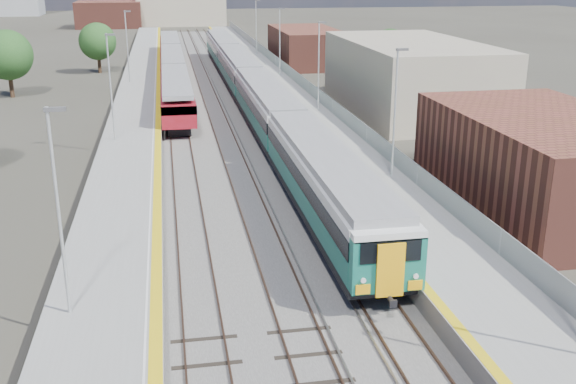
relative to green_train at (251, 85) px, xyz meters
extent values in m
plane|color=#47443A|center=(-1.50, 1.69, -2.29)|extent=(320.00, 320.00, 0.00)
cube|color=#565451|center=(-3.75, 4.19, -2.26)|extent=(10.50, 155.00, 0.06)
cube|color=#4C3323|center=(-0.72, 6.69, -2.18)|extent=(0.07, 160.00, 0.14)
cube|color=#4C3323|center=(0.72, 6.69, -2.18)|extent=(0.07, 160.00, 0.14)
cube|color=#4C3323|center=(-4.22, 6.69, -2.18)|extent=(0.07, 160.00, 0.14)
cube|color=#4C3323|center=(-2.78, 6.69, -2.18)|extent=(0.07, 160.00, 0.14)
cube|color=#4C3323|center=(-7.72, 6.69, -2.18)|extent=(0.07, 160.00, 0.14)
cube|color=#4C3323|center=(-6.28, 6.69, -2.18)|extent=(0.07, 160.00, 0.14)
cube|color=gray|center=(-1.05, 6.69, -2.19)|extent=(0.08, 160.00, 0.10)
cube|color=gray|center=(-2.45, 6.69, -2.19)|extent=(0.08, 160.00, 0.10)
cube|color=slate|center=(3.75, 4.19, -1.79)|extent=(4.70, 155.00, 1.00)
cube|color=gray|center=(3.75, 4.19, -1.29)|extent=(4.70, 155.00, 0.03)
cube|color=gold|center=(1.65, 4.19, -1.27)|extent=(0.40, 155.00, 0.01)
cube|color=gray|center=(5.95, 4.19, -0.69)|extent=(0.06, 155.00, 1.20)
cylinder|color=#9EA0A3|center=(5.10, -26.31, 2.48)|extent=(0.12, 0.12, 7.50)
cube|color=#4C4C4F|center=(5.35, -26.31, 6.13)|extent=(0.70, 0.18, 0.14)
cylinder|color=#9EA0A3|center=(5.10, -6.31, 2.48)|extent=(0.12, 0.12, 7.50)
cube|color=#4C4C4F|center=(5.35, -6.31, 6.13)|extent=(0.70, 0.18, 0.14)
cylinder|color=#9EA0A3|center=(5.10, 13.69, 2.48)|extent=(0.12, 0.12, 7.50)
cube|color=#4C4C4F|center=(5.35, 13.69, 6.13)|extent=(0.70, 0.18, 0.14)
cylinder|color=#9EA0A3|center=(5.10, 33.69, 2.48)|extent=(0.12, 0.12, 7.50)
cube|color=#4C4C4F|center=(5.35, 33.69, 6.13)|extent=(0.70, 0.18, 0.14)
cube|color=slate|center=(-10.55, 4.19, -1.79)|extent=(4.30, 155.00, 1.00)
cube|color=gray|center=(-10.55, 4.19, -1.29)|extent=(4.30, 155.00, 0.03)
cube|color=gold|center=(-8.65, 4.19, -1.27)|extent=(0.45, 155.00, 0.01)
cube|color=silver|center=(-9.00, 4.19, -1.27)|extent=(0.08, 155.00, 0.01)
cylinder|color=#9EA0A3|center=(-11.70, -40.31, 2.48)|extent=(0.12, 0.12, 7.50)
cube|color=#4C4C4F|center=(-11.45, -40.31, 6.13)|extent=(0.70, 0.18, 0.14)
cylinder|color=#9EA0A3|center=(-11.70, -14.31, 2.48)|extent=(0.12, 0.12, 7.50)
cube|color=#4C4C4F|center=(-11.45, -14.31, 6.13)|extent=(0.70, 0.18, 0.14)
cylinder|color=#9EA0A3|center=(-11.70, 11.69, 2.48)|extent=(0.12, 0.12, 7.50)
cube|color=#4C4C4F|center=(-11.45, 11.69, 6.13)|extent=(0.70, 0.18, 0.14)
cube|color=brown|center=(12.50, -30.31, 0.31)|extent=(9.00, 16.00, 5.20)
cube|color=#A6A085|center=(14.50, -3.31, 0.91)|extent=(11.00, 22.00, 6.40)
cube|color=brown|center=(11.50, 29.69, 0.11)|extent=(8.00, 18.00, 4.80)
cube|color=#A6A085|center=(-3.50, 101.69, 1.21)|extent=(20.00, 14.00, 7.00)
cube|color=brown|center=(-19.50, 96.69, 0.51)|extent=(14.00, 12.00, 5.60)
cube|color=black|center=(0.00, -30.55, -1.39)|extent=(2.79, 20.02, 0.47)
cube|color=#12614C|center=(0.00, -30.55, -0.57)|extent=(2.89, 20.02, 1.17)
cube|color=black|center=(0.00, -30.55, 0.36)|extent=(2.96, 20.02, 0.80)
cube|color=silver|center=(0.00, -30.55, 0.99)|extent=(2.89, 20.02, 0.49)
cube|color=gray|center=(0.00, -30.55, 1.42)|extent=(2.57, 20.02, 0.41)
cube|color=black|center=(0.00, -10.04, -1.39)|extent=(2.79, 20.02, 0.47)
cube|color=#12614C|center=(0.00, -10.04, -0.57)|extent=(2.89, 20.02, 1.17)
cube|color=black|center=(0.00, -10.04, 0.36)|extent=(2.96, 20.02, 0.80)
cube|color=silver|center=(0.00, -10.04, 0.99)|extent=(2.89, 20.02, 0.49)
cube|color=gray|center=(0.00, -10.04, 1.42)|extent=(2.57, 20.02, 0.41)
cube|color=black|center=(0.00, 10.48, -1.39)|extent=(2.79, 20.02, 0.47)
cube|color=#12614C|center=(0.00, 10.48, -0.57)|extent=(2.89, 20.02, 1.17)
cube|color=black|center=(0.00, 10.48, 0.36)|extent=(2.96, 20.02, 0.80)
cube|color=silver|center=(0.00, 10.48, 0.99)|extent=(2.89, 20.02, 0.49)
cube|color=gray|center=(0.00, 10.48, 1.42)|extent=(2.57, 20.02, 0.41)
cube|color=black|center=(0.00, 31.00, -1.39)|extent=(2.79, 20.02, 0.47)
cube|color=#12614C|center=(0.00, 31.00, -0.57)|extent=(2.89, 20.02, 1.17)
cube|color=black|center=(0.00, 31.00, 0.36)|extent=(2.96, 20.02, 0.80)
cube|color=silver|center=(0.00, 31.00, 0.99)|extent=(2.89, 20.02, 0.49)
cube|color=gray|center=(0.00, 31.00, 1.42)|extent=(2.57, 20.02, 0.41)
cube|color=#12614C|center=(0.00, -40.82, -0.09)|extent=(2.87, 0.62, 2.16)
cube|color=black|center=(0.00, -41.14, 0.53)|extent=(2.36, 0.06, 0.82)
cube|color=#F0A60F|center=(0.00, -41.20, -0.19)|extent=(1.08, 0.10, 2.16)
cube|color=black|center=(-7.00, -2.79, -1.84)|extent=(1.82, 15.46, 0.63)
cube|color=maroon|center=(-7.00, -2.79, -0.33)|extent=(2.68, 18.19, 1.92)
cube|color=black|center=(-7.00, -2.79, 0.15)|extent=(2.74, 18.19, 0.67)
cube|color=gray|center=(-7.00, -2.79, 1.11)|extent=(2.39, 18.19, 0.38)
cube|color=black|center=(-7.00, 15.90, -1.84)|extent=(1.82, 15.46, 0.63)
cube|color=maroon|center=(-7.00, 15.90, -0.33)|extent=(2.68, 18.19, 1.92)
cube|color=black|center=(-7.00, 15.90, 0.15)|extent=(2.74, 18.19, 0.67)
cube|color=gray|center=(-7.00, 15.90, 1.11)|extent=(2.39, 18.19, 0.38)
cube|color=black|center=(-7.00, 34.59, -1.84)|extent=(1.82, 15.46, 0.63)
cube|color=maroon|center=(-7.00, 34.59, -0.33)|extent=(2.68, 18.19, 1.92)
cube|color=black|center=(-7.00, 34.59, 0.15)|extent=(2.74, 18.19, 0.67)
cube|color=gray|center=(-7.00, 34.59, 1.11)|extent=(2.39, 18.19, 0.38)
cylinder|color=#382619|center=(-23.58, 10.23, -1.09)|extent=(0.44, 0.44, 2.41)
sphere|color=#1C3F18|center=(-23.58, 10.23, 2.06)|extent=(5.08, 5.08, 5.08)
cylinder|color=#382619|center=(-16.05, 26.04, -1.20)|extent=(0.44, 0.44, 2.19)
sphere|color=#1C3F18|center=(-16.05, 26.04, 1.67)|extent=(4.63, 4.63, 4.63)
cylinder|color=#382619|center=(18.55, 14.76, -1.25)|extent=(0.44, 0.44, 2.08)
sphere|color=#1C3F18|center=(18.55, 14.76, 1.47)|extent=(4.39, 4.39, 4.39)
camera|label=1|loc=(-7.82, -62.97, 10.53)|focal=42.00mm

